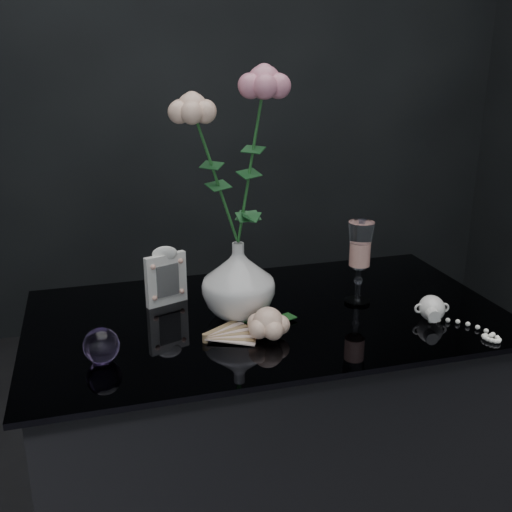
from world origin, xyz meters
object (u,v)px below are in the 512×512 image
object	(u,v)px
wine_glass	(359,263)
paperweight	(101,345)
loose_rose	(268,323)
picture_frame	(166,275)
pearl_jar	(432,307)
vase	(238,280)

from	to	relation	value
wine_glass	paperweight	distance (m)	0.60
paperweight	loose_rose	bearing A→B (deg)	1.98
picture_frame	paperweight	bearing A→B (deg)	-142.83
wine_glass	picture_frame	world-z (taller)	wine_glass
wine_glass	pearl_jar	xyz separation A→B (m)	(0.12, -0.13, -0.07)
vase	loose_rose	xyz separation A→B (m)	(0.03, -0.12, -0.05)
picture_frame	pearl_jar	world-z (taller)	picture_frame
picture_frame	wine_glass	bearing A→B (deg)	-35.50
wine_glass	vase	bearing A→B (deg)	178.79
vase	loose_rose	distance (m)	0.14
wine_glass	picture_frame	xyz separation A→B (m)	(-0.43, 0.12, -0.03)
pearl_jar	loose_rose	bearing A→B (deg)	-169.50
wine_glass	loose_rose	world-z (taller)	wine_glass
vase	loose_rose	world-z (taller)	vase
vase	wine_glass	world-z (taller)	wine_glass
paperweight	vase	bearing A→B (deg)	24.29
vase	pearl_jar	world-z (taller)	vase
pearl_jar	vase	bearing A→B (deg)	173.59
vase	paperweight	bearing A→B (deg)	-155.71
vase	pearl_jar	size ratio (longest dim) A/B	0.85
wine_glass	pearl_jar	distance (m)	0.19
wine_glass	picture_frame	distance (m)	0.44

